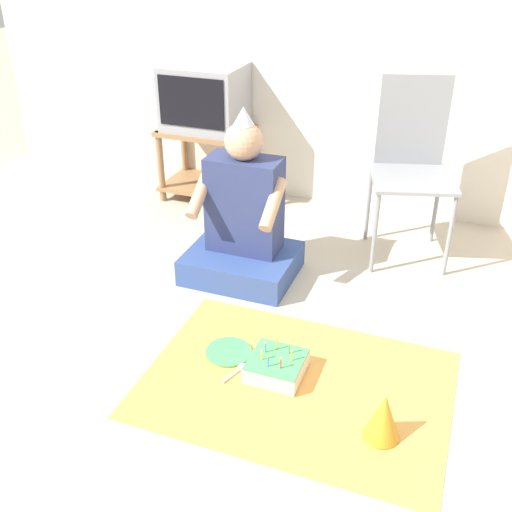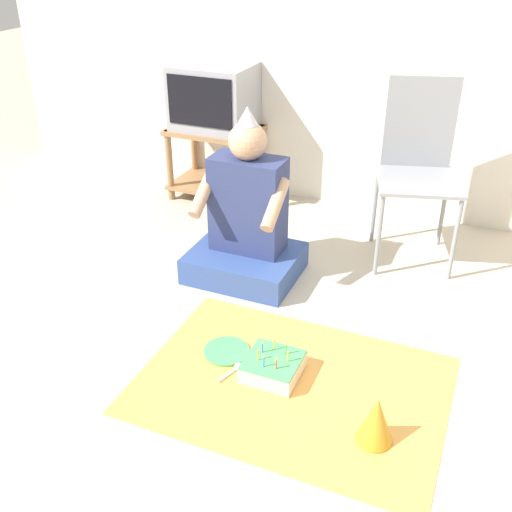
{
  "view_description": "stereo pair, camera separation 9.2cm",
  "coord_description": "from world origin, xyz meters",
  "px_view_note": "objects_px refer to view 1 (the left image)",
  "views": [
    {
      "loc": [
        0.12,
        -1.66,
        1.67
      ],
      "look_at": [
        -0.7,
        0.53,
        0.35
      ],
      "focal_mm": 42.0,
      "sensor_mm": 36.0,
      "label": 1
    },
    {
      "loc": [
        0.21,
        -1.62,
        1.67
      ],
      "look_at": [
        -0.7,
        0.53,
        0.35
      ],
      "focal_mm": 42.0,
      "sensor_mm": 36.0,
      "label": 2
    }
  ],
  "objects_px": {
    "folding_chair": "(412,157)",
    "person_seated": "(243,225)",
    "tv": "(205,97)",
    "paper_plate": "(229,352)",
    "party_hat_blue": "(384,415)",
    "birthday_cake": "(277,366)"
  },
  "relations": [
    {
      "from": "folding_chair",
      "to": "person_seated",
      "type": "xyz_separation_m",
      "value": [
        -0.75,
        -0.58,
        -0.26
      ]
    },
    {
      "from": "folding_chair",
      "to": "party_hat_blue",
      "type": "bearing_deg",
      "value": -83.71
    },
    {
      "from": "person_seated",
      "to": "birthday_cake",
      "type": "bearing_deg",
      "value": -58.87
    },
    {
      "from": "tv",
      "to": "folding_chair",
      "type": "relative_size",
      "value": 0.51
    },
    {
      "from": "party_hat_blue",
      "to": "person_seated",
      "type": "bearing_deg",
      "value": 134.98
    },
    {
      "from": "tv",
      "to": "folding_chair",
      "type": "distance_m",
      "value": 1.39
    },
    {
      "from": "folding_chair",
      "to": "paper_plate",
      "type": "height_order",
      "value": "folding_chair"
    },
    {
      "from": "party_hat_blue",
      "to": "folding_chair",
      "type": "bearing_deg",
      "value": 96.29
    },
    {
      "from": "folding_chair",
      "to": "person_seated",
      "type": "relative_size",
      "value": 1.07
    },
    {
      "from": "tv",
      "to": "paper_plate",
      "type": "height_order",
      "value": "tv"
    },
    {
      "from": "tv",
      "to": "person_seated",
      "type": "bearing_deg",
      "value": -55.05
    },
    {
      "from": "party_hat_blue",
      "to": "paper_plate",
      "type": "xyz_separation_m",
      "value": [
        -0.71,
        0.24,
        -0.09
      ]
    },
    {
      "from": "birthday_cake",
      "to": "tv",
      "type": "bearing_deg",
      "value": 123.25
    },
    {
      "from": "tv",
      "to": "person_seated",
      "type": "xyz_separation_m",
      "value": [
        0.61,
        -0.87,
        -0.39
      ]
    },
    {
      "from": "tv",
      "to": "paper_plate",
      "type": "bearing_deg",
      "value": -62.41
    },
    {
      "from": "tv",
      "to": "party_hat_blue",
      "type": "bearing_deg",
      "value": -49.54
    },
    {
      "from": "tv",
      "to": "folding_chair",
      "type": "xyz_separation_m",
      "value": [
        1.35,
        -0.28,
        -0.13
      ]
    },
    {
      "from": "party_hat_blue",
      "to": "paper_plate",
      "type": "height_order",
      "value": "party_hat_blue"
    },
    {
      "from": "folding_chair",
      "to": "paper_plate",
      "type": "relative_size",
      "value": 4.77
    },
    {
      "from": "birthday_cake",
      "to": "person_seated",
      "type": "bearing_deg",
      "value": 121.13
    },
    {
      "from": "folding_chair",
      "to": "birthday_cake",
      "type": "xyz_separation_m",
      "value": [
        -0.31,
        -1.31,
        -0.51
      ]
    },
    {
      "from": "party_hat_blue",
      "to": "paper_plate",
      "type": "relative_size",
      "value": 0.94
    }
  ]
}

